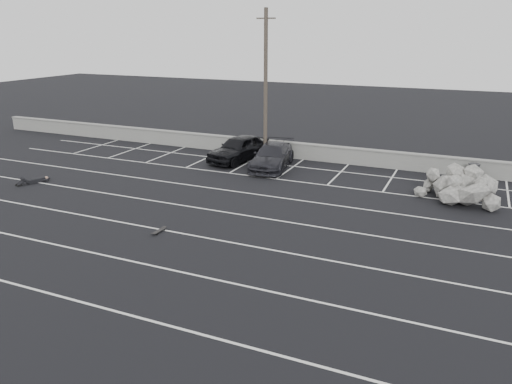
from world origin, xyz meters
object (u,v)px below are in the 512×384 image
at_px(car_left, 239,148).
at_px(car_right, 272,156).
at_px(utility_pole, 266,85).
at_px(skateboard, 159,231).
at_px(riprap_pile, 462,190).
at_px(person, 38,178).
at_px(trash_bin, 473,172).

xyz_separation_m(car_left, car_right, (2.57, -0.70, -0.10)).
xyz_separation_m(utility_pole, skateboard, (0.83, -13.49, -4.68)).
distance_m(riprap_pile, person, 22.65).
bearing_deg(person, car_left, 67.82).
xyz_separation_m(car_right, trash_bin, (11.37, 2.08, -0.24)).
bearing_deg(trash_bin, riprap_pile, -96.60).
bearing_deg(skateboard, trash_bin, 50.18).
xyz_separation_m(trash_bin, person, (-22.21, -10.15, -0.26)).
height_order(utility_pole, trash_bin, utility_pole).
bearing_deg(car_left, riprap_pile, 3.04).
bearing_deg(trash_bin, car_left, -174.35).
distance_m(car_right, trash_bin, 11.56).
height_order(utility_pole, person, utility_pole).
relative_size(utility_pole, riprap_pile, 2.31).
bearing_deg(person, riprap_pile, 37.23).
relative_size(riprap_pile, skateboard, 5.50).
height_order(car_right, person, car_right).
height_order(car_left, riprap_pile, car_left).
distance_m(trash_bin, skateboard, 18.00).
relative_size(utility_pole, skateboard, 12.73).
xyz_separation_m(car_left, riprap_pile, (13.50, -2.49, -0.32)).
xyz_separation_m(riprap_pile, person, (-21.76, -6.28, -0.28)).
distance_m(utility_pole, person, 14.60).
bearing_deg(riprap_pile, skateboard, -139.74).
distance_m(person, skateboard, 10.89).
xyz_separation_m(utility_pole, riprap_pile, (12.24, -3.82, -4.24)).
relative_size(riprap_pile, person, 1.67).
height_order(car_left, skateboard, car_left).
relative_size(car_right, person, 2.06).
height_order(car_right, riprap_pile, car_right).
bearing_deg(person, trash_bin, 45.68).
relative_size(car_right, skateboard, 6.80).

